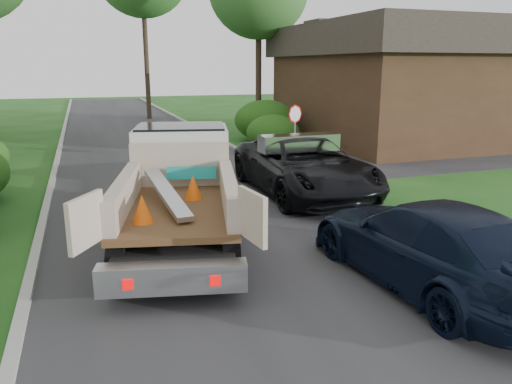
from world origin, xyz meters
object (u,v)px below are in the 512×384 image
object	(u,v)px
black_pickup	(304,166)
navy_suv	(429,244)
stop_sign	(295,122)
flatbed_truck	(180,179)
house_right	(391,82)

from	to	relation	value
black_pickup	navy_suv	size ratio (longest dim) A/B	1.17
stop_sign	black_pickup	distance (m)	4.85
navy_suv	flatbed_truck	bearing A→B (deg)	-52.97
flatbed_truck	navy_suv	distance (m)	5.88
black_pickup	navy_suv	bearing A→B (deg)	-94.72
stop_sign	black_pickup	world-z (taller)	stop_sign
stop_sign	black_pickup	bearing A→B (deg)	-109.57
stop_sign	navy_suv	bearing A→B (deg)	-101.16
black_pickup	navy_suv	xyz separation A→B (m)	(-0.67, -7.00, -0.10)
house_right	black_pickup	size ratio (longest dim) A/B	1.98
flatbed_truck	navy_suv	size ratio (longest dim) A/B	1.26
stop_sign	navy_suv	distance (m)	11.76
flatbed_truck	black_pickup	world-z (taller)	flatbed_truck
flatbed_truck	black_pickup	xyz separation A→B (m)	(4.41, 2.50, -0.45)
house_right	stop_sign	bearing A→B (deg)	-147.34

